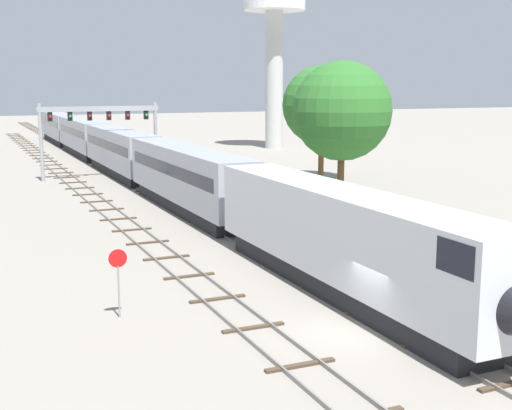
{
  "coord_description": "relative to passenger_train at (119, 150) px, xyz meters",
  "views": [
    {
      "loc": [
        -13.71,
        -21.55,
        9.45
      ],
      "look_at": [
        1.0,
        12.0,
        3.0
      ],
      "focal_mm": 48.23,
      "sensor_mm": 36.0,
      "label": 1
    }
  ],
  "objects": [
    {
      "name": "track_main",
      "position": [
        0.0,
        9.88,
        -2.54
      ],
      "size": [
        2.6,
        200.0,
        0.16
      ],
      "color": "slate",
      "rests_on": "ground"
    },
    {
      "name": "trackside_tree_left",
      "position": [
        12.71,
        -23.94,
        4.73
      ],
      "size": [
        7.95,
        7.95,
        11.33
      ],
      "color": "brown",
      "rests_on": "ground"
    },
    {
      "name": "track_near",
      "position": [
        -5.5,
        -10.12,
        -2.54
      ],
      "size": [
        2.6,
        160.0,
        0.16
      ],
      "color": "slate",
      "rests_on": "ground"
    },
    {
      "name": "signal_gantry",
      "position": [
        -2.25,
        -1.82,
        3.03
      ],
      "size": [
        12.1,
        0.49,
        7.62
      ],
      "color": "#999BA0",
      "rests_on": "ground"
    },
    {
      "name": "ground_plane",
      "position": [
        -2.0,
        -50.12,
        -2.61
      ],
      "size": [
        400.0,
        400.0,
        0.0
      ],
      "primitive_type": "plane",
      "color": "gray"
    },
    {
      "name": "passenger_train",
      "position": [
        0.0,
        0.0,
        0.0
      ],
      "size": [
        3.04,
        112.69,
        4.8
      ],
      "color": "silver",
      "rests_on": "ground"
    },
    {
      "name": "stop_sign",
      "position": [
        -10.0,
        -44.68,
        -0.74
      ],
      "size": [
        0.76,
        0.08,
        2.88
      ],
      "color": "gray",
      "rests_on": "ground"
    },
    {
      "name": "water_tower",
      "position": [
        28.11,
        21.56,
        17.04
      ],
      "size": [
        9.11,
        9.11,
        25.33
      ],
      "color": "beige",
      "rests_on": "ground"
    },
    {
      "name": "trackside_tree_mid",
      "position": [
        17.76,
        -11.56,
        4.77
      ],
      "size": [
        7.85,
        7.85,
        11.32
      ],
      "color": "brown",
      "rests_on": "ground"
    }
  ]
}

